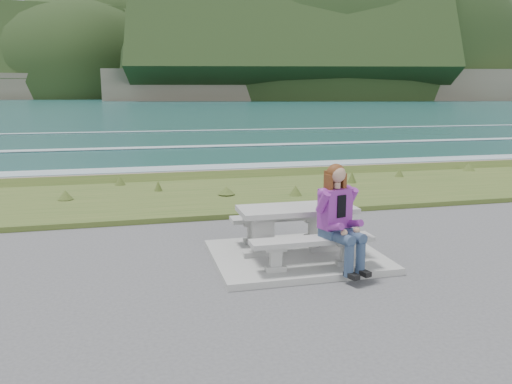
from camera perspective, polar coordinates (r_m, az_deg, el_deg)
concrete_slab at (r=7.94m, az=4.60°, el=-7.34°), size 2.60×2.10×0.10m
picnic_table at (r=7.76m, az=4.68°, el=-2.90°), size 1.80×0.75×0.75m
bench_landward at (r=7.19m, az=6.43°, el=-6.02°), size 1.80×0.35×0.45m
bench_seaward at (r=8.47m, az=3.15°, el=-3.32°), size 1.80×0.35×0.45m
grass_verge at (r=12.64m, az=-2.58°, el=-0.54°), size 160.00×4.50×0.22m
shore_drop at (r=15.44m, az=-4.71°, el=1.59°), size 160.00×0.80×2.20m
ocean at (r=32.60m, az=-9.55°, el=3.45°), size 1600.00×1600.00×0.09m
headland_range at (r=448.89m, az=11.77°, el=11.92°), size 729.83×363.95×213.39m
seated_woman at (r=7.16m, az=9.80°, el=-4.51°), size 0.63×0.85×1.50m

